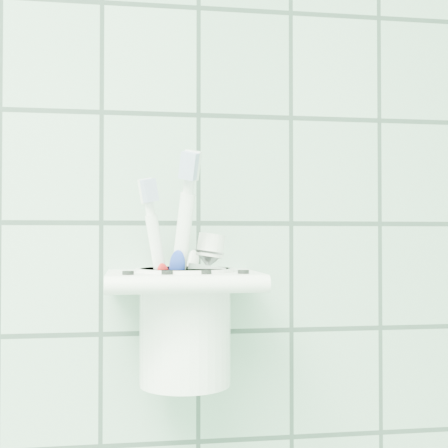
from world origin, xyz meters
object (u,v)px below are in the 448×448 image
holder_bracket (183,282)px  cup (185,322)px  toothbrush_blue (171,272)px  toothbrush_orange (167,260)px  toothbrush_pink (178,276)px  toothpaste_tube (192,294)px

holder_bracket → cup: 0.04m
toothbrush_blue → toothbrush_orange: size_ratio=0.88×
holder_bracket → toothbrush_blue: (-0.01, -0.00, 0.01)m
toothbrush_pink → cup: bearing=20.2°
toothbrush_blue → toothpaste_tube: (0.02, -0.01, -0.02)m
toothpaste_tube → toothbrush_pink: bearing=156.4°
cup → toothbrush_orange: bearing=153.0°
holder_bracket → toothpaste_tube: size_ratio=1.01×
cup → toothbrush_blue: 0.05m
holder_bracket → toothpaste_tube: bearing=-58.1°
cup → toothpaste_tube: (0.00, -0.02, 0.03)m
toothbrush_blue → toothbrush_orange: bearing=79.0°
toothbrush_pink → holder_bracket: bearing=5.7°
toothbrush_pink → toothbrush_blue: (-0.01, -0.00, 0.00)m
cup → holder_bracket: bearing=-121.1°
holder_bracket → toothbrush_pink: 0.01m
toothbrush_pink → toothbrush_blue: bearing=173.8°
toothbrush_blue → toothpaste_tube: size_ratio=1.35×
toothbrush_pink → toothbrush_orange: toothbrush_orange is taller
toothpaste_tube → holder_bracket: bearing=135.8°
holder_bracket → cup: size_ratio=1.28×
toothbrush_blue → toothpaste_tube: toothbrush_blue is taller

